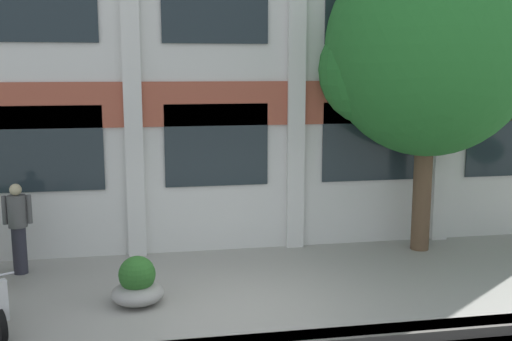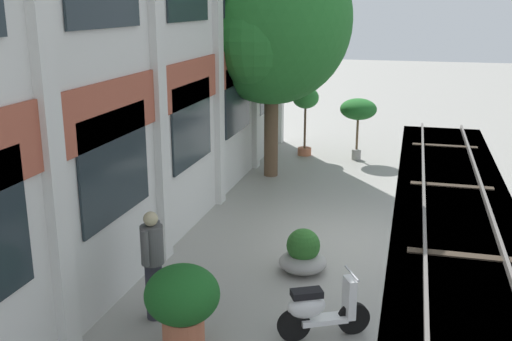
{
  "view_description": "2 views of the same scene",
  "coord_description": "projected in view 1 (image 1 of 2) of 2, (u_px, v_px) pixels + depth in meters",
  "views": [
    {
      "loc": [
        -1.36,
        -9.08,
        3.82
      ],
      "look_at": [
        0.46,
        1.05,
        2.05
      ],
      "focal_mm": 42.0,
      "sensor_mm": 36.0,
      "label": 1
    },
    {
      "loc": [
        -11.39,
        -1.26,
        4.67
      ],
      "look_at": [
        -1.12,
        1.44,
        1.67
      ],
      "focal_mm": 42.0,
      "sensor_mm": 36.0,
      "label": 2
    }
  ],
  "objects": [
    {
      "name": "potted_plant_wide_bowl",
      "position": [
        137.0,
        285.0,
        9.78
      ],
      "size": [
        0.86,
        0.86,
        0.8
      ],
      "color": "gray",
      "rests_on": "ground"
    },
    {
      "name": "apartment_facade",
      "position": [
        214.0,
        60.0,
        12.27
      ],
      "size": [
        17.02,
        0.64,
        7.99
      ],
      "color": "silver",
      "rests_on": "ground"
    },
    {
      "name": "broadleaf_tree",
      "position": [
        429.0,
        54.0,
        12.1
      ],
      "size": [
        4.41,
        4.2,
        6.42
      ],
      "color": "brown",
      "rests_on": "ground"
    },
    {
      "name": "resident_by_doorway",
      "position": [
        18.0,
        226.0,
        11.13
      ],
      "size": [
        0.53,
        0.34,
        1.72
      ],
      "rotation": [
        0.0,
        0.0,
        -1.56
      ],
      "color": "#282833",
      "rests_on": "ground"
    },
    {
      "name": "ground_plane",
      "position": [
        240.0,
        307.0,
        9.69
      ],
      "size": [
        80.0,
        80.0,
        0.0
      ],
      "primitive_type": "plane",
      "color": "gray"
    }
  ]
}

